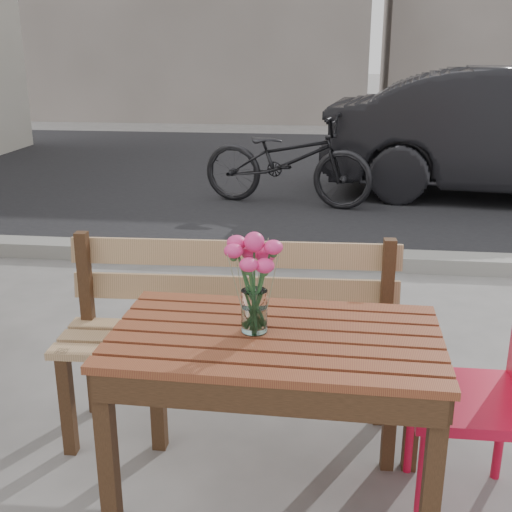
{
  "coord_description": "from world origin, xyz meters",
  "views": [
    {
      "loc": [
        0.33,
        -1.91,
        1.69
      ],
      "look_at": [
        0.08,
        0.2,
        0.98
      ],
      "focal_mm": 45.0,
      "sensor_mm": 36.0,
      "label": 1
    }
  ],
  "objects_px": {
    "red_chair": "(496,386)",
    "bicycle": "(287,160)",
    "main_table": "(275,363)",
    "main_vase": "(254,271)"
  },
  "relations": [
    {
      "from": "main_vase",
      "to": "bicycle",
      "type": "distance_m",
      "value": 4.92
    },
    {
      "from": "main_vase",
      "to": "bicycle",
      "type": "height_order",
      "value": "main_vase"
    },
    {
      "from": "red_chair",
      "to": "bicycle",
      "type": "distance_m",
      "value": 4.94
    },
    {
      "from": "red_chair",
      "to": "main_vase",
      "type": "bearing_deg",
      "value": -85.17
    },
    {
      "from": "red_chair",
      "to": "main_table",
      "type": "bearing_deg",
      "value": -84.02
    },
    {
      "from": "red_chair",
      "to": "bicycle",
      "type": "bearing_deg",
      "value": -167.17
    },
    {
      "from": "main_table",
      "to": "main_vase",
      "type": "bearing_deg",
      "value": 173.93
    },
    {
      "from": "red_chair",
      "to": "bicycle",
      "type": "height_order",
      "value": "bicycle"
    },
    {
      "from": "main_table",
      "to": "bicycle",
      "type": "height_order",
      "value": "bicycle"
    },
    {
      "from": "main_table",
      "to": "main_vase",
      "type": "height_order",
      "value": "main_vase"
    }
  ]
}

